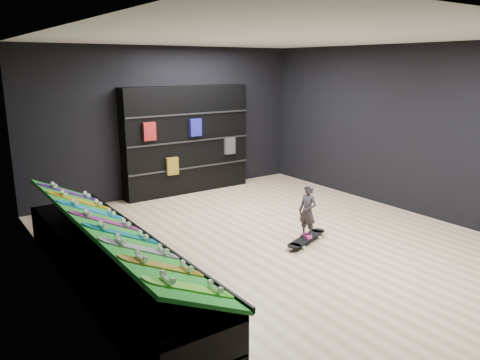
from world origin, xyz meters
TOP-DOWN VIEW (x-y plane):
  - floor at (0.00, 0.00)m, footprint 6.00×7.00m
  - ceiling at (0.00, 0.00)m, footprint 6.00×7.00m
  - wall_back at (0.00, 3.50)m, footprint 6.00×0.02m
  - wall_left at (-3.00, 0.00)m, footprint 0.02×7.00m
  - wall_right at (3.00, 0.00)m, footprint 0.02×7.00m
  - display_rack at (-2.55, 0.00)m, footprint 0.90×4.50m
  - turf_ramp at (-2.50, 0.00)m, footprint 0.92×4.50m
  - back_shelving at (0.31, 3.32)m, footprint 2.77×0.32m
  - floor_skateboard at (0.37, -0.33)m, footprint 1.00×0.54m
  - child at (0.37, -0.33)m, footprint 0.16×0.21m
  - display_board_0 at (-2.49, -1.90)m, footprint 0.93×0.22m
  - display_board_1 at (-2.49, -1.36)m, footprint 0.93×0.22m
  - display_board_2 at (-2.49, -0.81)m, footprint 0.93×0.22m
  - display_board_3 at (-2.49, -0.27)m, footprint 0.93×0.22m
  - display_board_4 at (-2.49, 0.27)m, footprint 0.93×0.22m
  - display_board_5 at (-2.49, 0.81)m, footprint 0.93×0.22m
  - display_board_6 at (-2.49, 1.36)m, footprint 0.93×0.22m
  - display_board_7 at (-2.49, 1.90)m, footprint 0.93×0.22m

SIDE VIEW (x-z plane):
  - floor at x=0.00m, z-range -0.01..0.01m
  - floor_skateboard at x=0.37m, z-range 0.00..0.09m
  - display_rack at x=-2.55m, z-range 0.00..0.50m
  - child at x=0.37m, z-range 0.09..0.59m
  - turf_ramp at x=-2.50m, z-range 0.48..0.94m
  - display_board_0 at x=-2.49m, z-range 0.49..0.99m
  - display_board_1 at x=-2.49m, z-range 0.49..0.99m
  - display_board_2 at x=-2.49m, z-range 0.49..0.99m
  - display_board_3 at x=-2.49m, z-range 0.49..0.99m
  - display_board_4 at x=-2.49m, z-range 0.49..0.99m
  - display_board_5 at x=-2.49m, z-range 0.49..0.99m
  - display_board_6 at x=-2.49m, z-range 0.49..0.99m
  - display_board_7 at x=-2.49m, z-range 0.49..0.99m
  - back_shelving at x=0.31m, z-range 0.00..2.22m
  - wall_back at x=0.00m, z-range 0.00..3.00m
  - wall_left at x=-3.00m, z-range 0.00..3.00m
  - wall_right at x=3.00m, z-range 0.00..3.00m
  - ceiling at x=0.00m, z-range 3.00..3.00m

